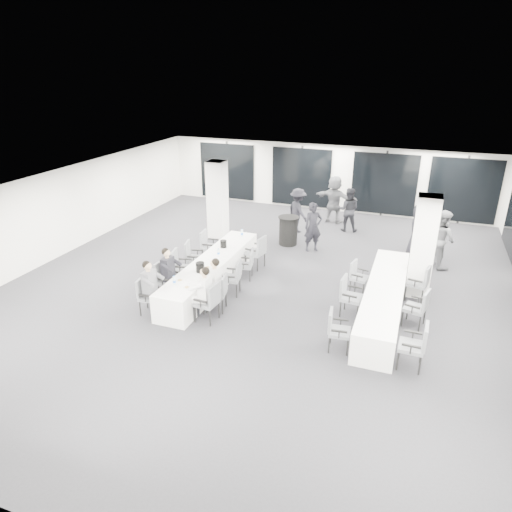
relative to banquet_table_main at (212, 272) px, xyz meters
The scene contains 43 objects.
room 2.89m from the banquet_table_main, 33.90° to the left, with size 14.04×16.04×2.84m.
column_left 4.01m from the banquet_table_main, 111.78° to the left, with size 0.60×0.60×2.80m, color silver.
column_right 5.83m from the banquet_table_main, 14.11° to the left, with size 0.60×0.60×2.80m, color silver.
banquet_table_main is the anchor object (origin of this frame).
banquet_table_side 4.80m from the banquet_table_main, ahead, with size 0.90×5.00×0.75m, color white.
cocktail_table 3.99m from the banquet_table_main, 73.28° to the left, with size 0.73×0.73×1.01m.
chair_main_left_near 2.22m from the banquet_table_main, 112.13° to the right, with size 0.54×0.58×0.95m.
chair_main_left_second 1.42m from the banquet_table_main, 126.64° to the right, with size 0.54×0.60×1.01m.
chair_main_left_mid 0.93m from the banquet_table_main, 158.51° to the right, with size 0.62×0.66×1.04m.
chair_main_left_fourth 0.97m from the banquet_table_main, 151.78° to the left, with size 0.63×0.65×1.02m.
chair_main_left_far 1.73m from the banquet_table_main, 119.08° to the left, with size 0.55×0.60×1.01m.
chair_main_right_near 2.07m from the banquet_table_main, 65.98° to the right, with size 0.56×0.62×1.03m.
chair_main_right_second 1.55m from the banquet_table_main, 57.29° to the right, with size 0.58×0.61×0.98m.
chair_main_right_mid 0.92m from the banquet_table_main, 22.72° to the right, with size 0.57×0.61×0.98m.
chair_main_right_fourth 1.08m from the banquet_table_main, 40.07° to the left, with size 0.51×0.54×0.86m.
chair_main_right_far 1.76m from the banquet_table_main, 61.20° to the left, with size 0.61×0.65×1.04m.
chair_side_left_near 4.45m from the banquet_table_main, 26.92° to the right, with size 0.53×0.57×0.94m.
chair_side_left_mid 3.98m from the banquet_table_main, ahead, with size 0.56×0.61×1.02m.
chair_side_left_far 4.09m from the banquet_table_main, 14.08° to the left, with size 0.53×0.56×0.89m.
chair_side_right_near 6.03m from the banquet_table_main, 20.61° to the right, with size 0.54×0.60×1.04m.
chair_side_right_mid 5.65m from the banquet_table_main, ahead, with size 0.60×0.62×0.98m.
chair_side_right_far 5.73m from the banquet_table_main, 10.21° to the left, with size 0.63×0.66×1.04m.
seated_guest_a 2.19m from the banquet_table_main, 108.15° to the right, with size 0.50×0.38×1.44m.
seated_guest_b 1.39m from the banquet_table_main, 120.51° to the right, with size 0.50×0.38×1.44m.
seated_guest_c 2.04m from the banquet_table_main, 70.42° to the right, with size 0.50×0.38×1.44m.
seated_guest_d 1.54m from the banquet_table_main, 63.08° to the right, with size 0.50×0.38×1.44m.
standing_guest_a 4.15m from the banquet_table_main, 59.49° to the left, with size 0.69×0.56×1.90m, color black.
standing_guest_b 6.64m from the banquet_table_main, 64.56° to the left, with size 0.91×0.55×1.88m, color black.
standing_guest_c 5.35m from the banquet_table_main, 78.09° to the left, with size 1.22×0.62×1.89m, color black.
standing_guest_d 7.78m from the banquet_table_main, 40.57° to the left, with size 1.00×0.56×1.71m, color black.
standing_guest_e 6.87m from the banquet_table_main, 37.86° to the left, with size 0.97×0.59×2.01m, color black.
standing_guest_f 7.17m from the banquet_table_main, 72.45° to the left, with size 1.97×0.76×2.14m, color #525359.
standing_guest_g 6.44m from the banquet_table_main, 113.05° to the left, with size 0.78×0.63×2.13m, color black.
standing_guest_h 7.13m from the banquet_table_main, 30.66° to the left, with size 1.00×0.61×2.07m, color #525359.
ice_bucket_near 0.95m from the banquet_table_main, 85.64° to the right, with size 0.23×0.23×0.26m, color black.
ice_bucket_far 1.14m from the banquet_table_main, 94.29° to the left, with size 0.20×0.20×0.22m, color black.
water_bottle_a 1.82m from the banquet_table_main, 96.30° to the right, with size 0.07×0.07×0.23m, color silver.
water_bottle_b 0.61m from the banquet_table_main, 80.16° to the left, with size 0.07×0.07×0.21m, color silver.
water_bottle_c 2.15m from the banquet_table_main, 87.30° to the left, with size 0.08×0.08×0.24m, color silver.
plate_a 1.54m from the banquet_table_main, 97.05° to the right, with size 0.18×0.18×0.03m.
plate_b 1.82m from the banquet_table_main, 84.06° to the right, with size 0.21×0.21×0.03m.
plate_c 0.65m from the banquet_table_main, 76.64° to the right, with size 0.21×0.21×0.03m.
wine_glass 1.96m from the banquet_table_main, 81.52° to the right, with size 0.07×0.07×0.19m.
Camera 1 is at (3.92, -11.07, 5.85)m, focal length 32.00 mm.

